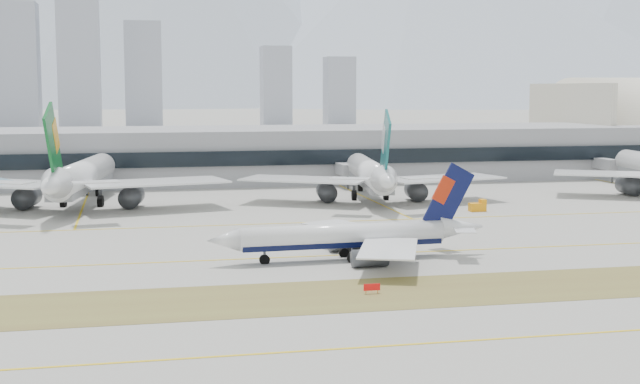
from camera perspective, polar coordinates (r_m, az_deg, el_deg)
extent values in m
plane|color=gray|center=(148.00, 1.82, -3.67)|extent=(3000.00, 3000.00, 0.00)
cube|color=brown|center=(117.83, 5.60, -6.39)|extent=(360.00, 18.00, 0.06)
cube|color=yellow|center=(143.23, 2.31, -4.01)|extent=(360.00, 0.45, 0.04)
cube|color=yellow|center=(96.88, 9.79, -9.34)|extent=(360.00, 0.45, 0.04)
cube|color=yellow|center=(176.86, -0.52, -1.95)|extent=(360.00, 0.45, 0.04)
cylinder|color=white|center=(138.14, 1.45, -2.78)|extent=(32.54, 4.91, 3.54)
cube|color=black|center=(138.31, 1.45, -3.17)|extent=(31.87, 4.35, 1.59)
cone|color=white|center=(134.27, -6.25, -3.09)|extent=(5.10, 3.75, 3.54)
cone|color=white|center=(144.73, 9.02, -2.24)|extent=(7.35, 3.85, 3.54)
cube|color=white|center=(148.70, 1.96, -2.31)|extent=(14.52, 19.22, 0.21)
cube|color=white|center=(148.35, 7.83, -1.90)|extent=(4.69, 5.75, 0.14)
cylinder|color=#3F4247|center=(145.41, 1.63, -3.29)|extent=(5.51, 2.88, 2.66)
cube|color=#3F4247|center=(145.23, 1.63, -2.88)|extent=(2.26, 0.36, 1.24)
cube|color=white|center=(130.24, 4.42, -3.61)|extent=(13.40, 19.15, 0.21)
cube|color=white|center=(139.98, 9.27, -2.44)|extent=(4.37, 5.63, 0.14)
cylinder|color=#3F4247|center=(133.09, 3.21, -4.23)|extent=(5.51, 2.88, 2.66)
cube|color=#3F4247|center=(132.89, 3.21, -3.78)|extent=(2.26, 0.36, 1.24)
cube|color=#0A0F3E|center=(143.17, 8.23, -0.33)|extent=(8.76, 0.69, 11.10)
cube|color=red|center=(142.68, 7.90, 0.14)|extent=(3.97, 0.56, 4.76)
cylinder|color=#3F4247|center=(135.82, -3.57, -4.17)|extent=(0.43, 0.43, 2.13)
cylinder|color=black|center=(135.90, -3.57, -4.35)|extent=(1.62, 0.69, 1.59)
cylinder|color=#3F4247|center=(136.71, 2.08, -4.09)|extent=(0.43, 0.43, 2.13)
cylinder|color=black|center=(136.80, 2.08, -4.27)|extent=(1.62, 0.69, 1.59)
cylinder|color=#3F4247|center=(141.06, 1.54, -3.75)|extent=(0.43, 0.43, 2.13)
cylinder|color=black|center=(141.14, 1.54, -3.92)|extent=(1.62, 0.69, 1.59)
cylinder|color=white|center=(207.94, -14.96, 1.06)|extent=(13.78, 48.61, 6.38)
cube|color=slate|center=(208.11, -14.95, 0.58)|extent=(12.69, 47.51, 2.87)
cone|color=white|center=(235.09, -13.59, 1.72)|extent=(7.44, 8.27, 6.38)
cone|color=white|center=(179.27, -16.88, 0.38)|extent=(7.96, 11.57, 6.38)
cube|color=white|center=(198.22, -10.49, 0.63)|extent=(32.99, 20.59, 0.38)
cube|color=white|center=(179.40, -14.16, 0.63)|extent=(9.55, 6.04, 0.26)
cylinder|color=#3F4247|center=(202.55, -11.97, -0.28)|extent=(5.97, 8.68, 4.78)
cube|color=#3F4247|center=(202.34, -11.98, 0.26)|extent=(0.99, 3.38, 2.23)
cube|color=white|center=(183.28, -19.25, 0.58)|extent=(10.08, 8.22, 0.26)
cylinder|color=#3F4247|center=(207.31, -18.25, -0.31)|extent=(5.97, 8.68, 4.78)
cube|color=#3F4247|center=(207.10, -18.27, 0.21)|extent=(0.99, 3.38, 2.23)
cube|color=#0C5521|center=(181.88, -16.71, 2.87)|extent=(2.64, 13.26, 17.10)
cube|color=orange|center=(183.07, -16.63, 3.48)|extent=(1.63, 6.05, 7.32)
cylinder|color=#3F4247|center=(226.32, -13.99, 0.23)|extent=(0.77, 0.77, 3.83)
cylinder|color=black|center=(226.41, -13.98, 0.03)|extent=(1.55, 3.01, 2.87)
cylinder|color=#3F4247|center=(208.07, -16.11, -0.39)|extent=(0.77, 0.77, 3.83)
cylinder|color=black|center=(208.16, -16.11, -0.61)|extent=(1.55, 3.01, 2.87)
cylinder|color=#3F4247|center=(206.37, -13.87, -0.38)|extent=(0.77, 0.77, 3.83)
cylinder|color=black|center=(206.46, -13.86, -0.60)|extent=(1.55, 3.01, 2.87)
cylinder|color=white|center=(213.18, 3.19, 1.27)|extent=(11.61, 45.05, 5.91)
cube|color=slate|center=(213.34, 3.18, 0.83)|extent=(10.62, 44.05, 2.66)
cone|color=white|center=(238.60, 2.34, 1.85)|extent=(6.74, 7.53, 5.91)
cone|color=white|center=(186.24, 4.34, 0.70)|extent=(7.14, 10.60, 5.91)
cube|color=white|center=(209.65, 7.75, 0.88)|extent=(30.72, 19.72, 0.35)
cube|color=white|center=(189.37, 6.55, 0.91)|extent=(8.93, 5.79, 0.24)
cylinder|color=#3F4247|center=(211.80, 6.16, 0.08)|extent=(5.35, 7.95, 4.43)
cube|color=#3F4247|center=(211.61, 6.17, 0.56)|extent=(0.84, 3.13, 2.07)
cube|color=white|center=(205.15, -0.98, 0.82)|extent=(31.09, 25.24, 0.35)
cube|color=white|center=(186.98, 1.93, 0.88)|extent=(9.33, 7.47, 0.24)
cylinder|color=#3F4247|center=(208.85, 0.42, 0.02)|extent=(5.35, 7.95, 4.43)
cube|color=#3F4247|center=(208.65, 0.42, 0.51)|extent=(0.84, 3.13, 2.07)
cube|color=#145959|center=(188.70, 4.21, 2.92)|extent=(2.12, 12.32, 15.84)
cube|color=#A2A7AC|center=(189.82, 4.16, 3.46)|extent=(1.36, 5.61, 6.78)
cylinder|color=#3F4247|center=(230.39, 2.60, 0.50)|extent=(0.71, 0.71, 3.54)
cylinder|color=black|center=(230.47, 2.60, 0.31)|extent=(1.37, 2.77, 2.66)
cylinder|color=#3F4247|center=(211.96, 2.20, -0.04)|extent=(0.71, 0.71, 3.54)
cylinder|color=black|center=(212.05, 2.20, -0.24)|extent=(1.37, 2.77, 2.66)
cylinder|color=#3F4247|center=(213.02, 4.25, -0.02)|extent=(0.71, 0.71, 3.54)
cylinder|color=black|center=(213.10, 4.25, -0.22)|extent=(1.37, 2.77, 2.66)
cone|color=white|center=(265.55, 18.67, 2.01)|extent=(6.68, 7.49, 5.95)
cube|color=white|center=(229.52, 18.33, 1.11)|extent=(31.33, 25.10, 0.36)
cylinder|color=#3F4247|center=(234.74, 19.20, 0.39)|extent=(5.27, 7.95, 4.46)
cube|color=#3F4247|center=(234.56, 19.22, 0.83)|extent=(0.79, 3.15, 2.08)
cylinder|color=#3F4247|center=(257.98, 19.43, 0.79)|extent=(0.71, 0.71, 3.57)
cylinder|color=black|center=(258.05, 19.43, 0.62)|extent=(1.33, 2.78, 2.68)
cube|color=gray|center=(259.38, -4.31, 2.45)|extent=(280.00, 42.00, 15.00)
cube|color=black|center=(238.12, -3.60, 2.19)|extent=(280.00, 1.20, 4.00)
cube|color=beige|center=(312.33, 15.62, 4.15)|extent=(2.00, 57.00, 27.90)
cube|color=red|center=(116.30, 3.34, -6.10)|extent=(2.20, 0.15, 0.90)
cylinder|color=orange|center=(116.24, 2.95, -6.43)|extent=(0.10, 0.10, 0.50)
cylinder|color=orange|center=(116.65, 3.72, -6.39)|extent=(0.10, 0.10, 0.50)
cube|color=orange|center=(195.65, 10.04, -0.96)|extent=(3.50, 2.00, 1.80)
cube|color=orange|center=(195.95, 10.37, -0.60)|extent=(1.20, 1.80, 1.00)
cylinder|color=black|center=(194.54, 9.79, -1.16)|extent=(0.70, 0.30, 0.70)
cylinder|color=black|center=(196.01, 9.62, -1.10)|extent=(0.70, 0.30, 0.70)
cylinder|color=black|center=(195.45, 10.45, -1.14)|extent=(0.70, 0.30, 0.70)
cylinder|color=black|center=(196.91, 10.27, -1.08)|extent=(0.70, 0.30, 0.70)
cube|color=#9BA0B0|center=(600.50, -18.97, 7.61)|extent=(30.00, 27.00, 80.00)
cube|color=#9BA0B0|center=(592.71, -15.20, 9.21)|extent=(26.00, 23.40, 110.00)
cube|color=#9BA0B0|center=(606.42, -11.26, 7.36)|extent=(24.00, 21.60, 70.00)
cube|color=#9BA0B0|center=(619.42, -2.84, 6.77)|extent=(20.00, 18.00, 55.00)
cube|color=#9BA0B0|center=(628.28, 1.24, 6.46)|extent=(20.00, 18.00, 48.00)
cone|color=#9EA8B7|center=(1620.90, 6.58, 11.29)|extent=(1120.00, 1120.00, 350.00)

